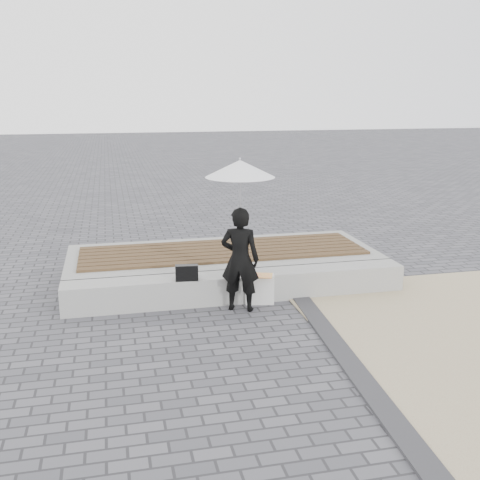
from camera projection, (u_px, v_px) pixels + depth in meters
name	position (u px, v px, depth m)	size (l,w,h in m)	color
ground	(268.00, 344.00, 6.93)	(80.00, 80.00, 0.00)	#525156
edging_band	(343.00, 354.00, 6.61)	(0.25, 5.20, 0.04)	#333235
seating_ledge	(239.00, 286.00, 8.39)	(5.00, 0.45, 0.40)	#969691
timber_platform	(223.00, 263.00, 9.52)	(5.00, 2.00, 0.40)	gray
timber_decking	(223.00, 251.00, 9.47)	(4.60, 1.40, 0.04)	brown
woman	(240.00, 259.00, 7.86)	(0.53, 0.35, 1.45)	black
parasol	(240.00, 169.00, 7.56)	(0.92, 0.92, 1.18)	#B7B7BC
handbag	(187.00, 273.00, 7.99)	(0.31, 0.11, 0.22)	black
canvas_tote	(259.00, 289.00, 8.23)	(0.41, 0.17, 0.43)	silver
magazine	(261.00, 275.00, 8.13)	(0.33, 0.24, 0.01)	#E54943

